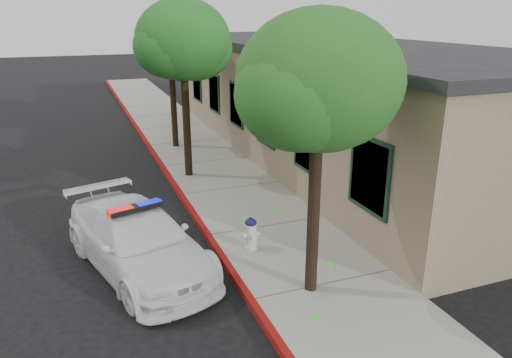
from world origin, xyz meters
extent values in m
plane|color=black|center=(0.00, 0.00, 0.00)|extent=(120.00, 120.00, 0.00)
cube|color=gray|center=(1.60, 3.00, 0.07)|extent=(3.20, 60.00, 0.15)
cube|color=maroon|center=(0.06, 3.00, 0.08)|extent=(0.14, 60.00, 0.16)
cube|color=#9B8B65|center=(6.70, 9.00, 2.00)|extent=(7.00, 20.00, 4.00)
cube|color=black|center=(6.70, 9.00, 4.12)|extent=(7.30, 20.30, 0.24)
cube|color=black|center=(3.17, 1.00, 1.95)|extent=(0.08, 1.48, 1.68)
cube|color=black|center=(3.17, 4.00, 1.95)|extent=(0.08, 1.48, 1.68)
cube|color=black|center=(3.17, 7.00, 1.95)|extent=(0.08, 1.48, 1.68)
cube|color=black|center=(3.17, 10.00, 1.95)|extent=(0.08, 1.48, 1.68)
cube|color=black|center=(3.17, 13.00, 1.95)|extent=(0.08, 1.48, 1.68)
cube|color=black|center=(3.17, 16.00, 1.95)|extent=(0.08, 1.48, 1.68)
cube|color=black|center=(3.17, 19.00, 1.95)|extent=(0.08, 1.48, 1.68)
imported|color=white|center=(-1.71, 2.22, 0.68)|extent=(3.17, 5.06, 1.37)
cube|color=black|center=(-1.71, 2.22, 1.43)|extent=(1.23, 0.61, 0.10)
cube|color=red|center=(-2.01, 2.13, 1.43)|extent=(0.57, 0.38, 0.11)
cube|color=#0C12CD|center=(-1.40, 2.31, 1.43)|extent=(0.57, 0.38, 0.11)
cylinder|color=silver|center=(0.79, 1.99, 0.18)|extent=(0.32, 0.32, 0.06)
cylinder|color=silver|center=(0.79, 1.99, 0.46)|extent=(0.26, 0.26, 0.51)
cylinder|color=silver|center=(0.79, 1.99, 0.73)|extent=(0.30, 0.30, 0.04)
ellipsoid|color=#11123F|center=(0.79, 1.99, 0.79)|extent=(0.27, 0.27, 0.20)
cylinder|color=#11123F|center=(0.79, 1.99, 0.88)|extent=(0.06, 0.06, 0.06)
cylinder|color=silver|center=(0.63, 1.98, 0.48)|extent=(0.12, 0.11, 0.10)
cylinder|color=silver|center=(0.94, 2.00, 0.48)|extent=(0.12, 0.11, 0.10)
cylinder|color=silver|center=(0.80, 1.83, 0.50)|extent=(0.14, 0.12, 0.13)
cylinder|color=black|center=(1.28, -0.04, 1.77)|extent=(0.23, 0.23, 3.24)
ellipsoid|color=#265C1C|center=(1.28, -0.04, 4.20)|extent=(2.88, 2.88, 2.45)
ellipsoid|color=#265C1C|center=(1.78, 0.12, 3.93)|extent=(2.16, 2.16, 1.84)
ellipsoid|color=#265C1C|center=(0.87, -0.22, 4.02)|extent=(2.25, 2.25, 1.91)
cylinder|color=black|center=(0.70, 7.72, 1.90)|extent=(0.25, 0.25, 3.50)
ellipsoid|color=#1D5C1C|center=(0.70, 7.72, 4.50)|extent=(2.93, 2.93, 2.49)
ellipsoid|color=#1D5C1C|center=(1.12, 7.93, 4.22)|extent=(2.36, 2.36, 2.01)
ellipsoid|color=#1D5C1C|center=(0.30, 7.60, 4.31)|extent=(2.27, 2.27, 1.93)
cylinder|color=black|center=(1.06, 11.50, 1.75)|extent=(0.24, 0.24, 3.21)
ellipsoid|color=#28571B|center=(1.06, 11.50, 4.18)|extent=(2.75, 2.75, 2.34)
ellipsoid|color=#28571B|center=(1.41, 11.85, 3.90)|extent=(2.11, 2.11, 1.79)
ellipsoid|color=#28571B|center=(0.91, 11.14, 4.00)|extent=(2.20, 2.20, 1.87)
camera|label=1|loc=(-2.69, -7.43, 5.31)|focal=34.02mm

